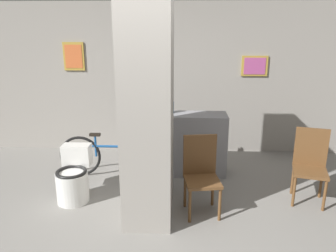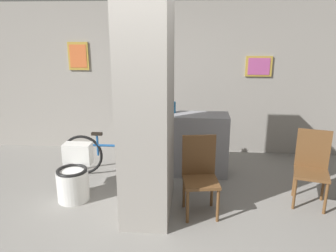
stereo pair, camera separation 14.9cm
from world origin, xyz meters
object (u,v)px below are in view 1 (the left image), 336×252
at_px(toilet, 74,179).
at_px(chair_by_doorway, 310,163).
at_px(chair_near_pillar, 201,172).
at_px(bicycle, 112,156).
at_px(bottle_tall, 163,106).

bearing_deg(toilet, chair_by_doorway, 2.55).
relative_size(toilet, chair_by_doorway, 0.72).
xyz_separation_m(chair_near_pillar, chair_by_doorway, (1.41, 0.33, 0.00)).
bearing_deg(chair_near_pillar, bicycle, 135.34).
bearing_deg(bicycle, bottle_tall, 14.37).
bearing_deg(chair_by_doorway, chair_near_pillar, -151.62).
relative_size(chair_near_pillar, bicycle, 0.59).
height_order(toilet, chair_near_pillar, chair_near_pillar).
bearing_deg(bicycle, chair_by_doorway, -12.49).
relative_size(toilet, bottle_tall, 2.12).
bearing_deg(bottle_tall, bicycle, -165.63).
bearing_deg(chair_near_pillar, chair_by_doorway, 4.79).
distance_m(chair_by_doorway, bicycle, 2.75).
bearing_deg(chair_by_doorway, bicycle, -177.45).
distance_m(toilet, bicycle, 0.82).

